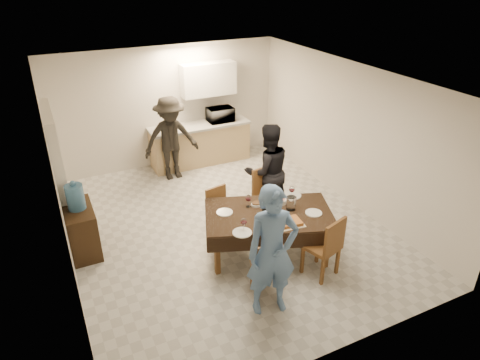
{
  "coord_description": "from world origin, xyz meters",
  "views": [
    {
      "loc": [
        -2.48,
        -5.74,
        4.15
      ],
      "look_at": [
        0.15,
        -0.3,
        1.02
      ],
      "focal_mm": 32.0,
      "sensor_mm": 36.0,
      "label": 1
    }
  ],
  "objects_px": {
    "microwave": "(220,115)",
    "person_kitchen": "(171,139)",
    "savoury_tart": "(288,222)",
    "person_far": "(267,171)",
    "dining_table": "(269,215)",
    "person_near": "(272,252)",
    "wine_bottle": "(265,203)",
    "console": "(82,230)",
    "water_jug": "(75,197)",
    "water_pitcher": "(291,203)"
  },
  "relations": [
    {
      "from": "savoury_tart",
      "to": "person_far",
      "type": "relative_size",
      "value": 0.25
    },
    {
      "from": "wine_bottle",
      "to": "savoury_tart",
      "type": "distance_m",
      "value": 0.48
    },
    {
      "from": "dining_table",
      "to": "person_near",
      "type": "xyz_separation_m",
      "value": [
        -0.55,
        -1.05,
        0.2
      ]
    },
    {
      "from": "wine_bottle",
      "to": "person_far",
      "type": "distance_m",
      "value": 1.17
    },
    {
      "from": "wine_bottle",
      "to": "person_near",
      "type": "distance_m",
      "value": 1.21
    },
    {
      "from": "water_jug",
      "to": "person_kitchen",
      "type": "bearing_deg",
      "value": 42.2
    },
    {
      "from": "water_jug",
      "to": "person_near",
      "type": "relative_size",
      "value": 0.22
    },
    {
      "from": "dining_table",
      "to": "water_jug",
      "type": "distance_m",
      "value": 2.92
    },
    {
      "from": "savoury_tart",
      "to": "dining_table",
      "type": "bearing_deg",
      "value": 104.74
    },
    {
      "from": "dining_table",
      "to": "person_kitchen",
      "type": "relative_size",
      "value": 1.23
    },
    {
      "from": "water_jug",
      "to": "person_near",
      "type": "distance_m",
      "value": 3.13
    },
    {
      "from": "person_far",
      "to": "savoury_tart",
      "type": "bearing_deg",
      "value": 77.42
    },
    {
      "from": "person_near",
      "to": "person_far",
      "type": "xyz_separation_m",
      "value": [
        1.1,
        2.1,
        -0.04
      ]
    },
    {
      "from": "console",
      "to": "wine_bottle",
      "type": "distance_m",
      "value": 2.89
    },
    {
      "from": "console",
      "to": "savoury_tart",
      "type": "relative_size",
      "value": 1.96
    },
    {
      "from": "savoury_tart",
      "to": "console",
      "type": "bearing_deg",
      "value": 147.64
    },
    {
      "from": "dining_table",
      "to": "person_kitchen",
      "type": "height_order",
      "value": "person_kitchen"
    },
    {
      "from": "dining_table",
      "to": "console",
      "type": "bearing_deg",
      "value": 173.46
    },
    {
      "from": "water_pitcher",
      "to": "person_kitchen",
      "type": "bearing_deg",
      "value": 104.76
    },
    {
      "from": "savoury_tart",
      "to": "person_far",
      "type": "distance_m",
      "value": 1.5
    },
    {
      "from": "microwave",
      "to": "water_pitcher",
      "type": "bearing_deg",
      "value": 83.15
    },
    {
      "from": "dining_table",
      "to": "person_far",
      "type": "xyz_separation_m",
      "value": [
        0.55,
        1.05,
        0.16
      ]
    },
    {
      "from": "person_kitchen",
      "to": "water_jug",
      "type": "bearing_deg",
      "value": -137.8
    },
    {
      "from": "water_jug",
      "to": "person_far",
      "type": "distance_m",
      "value": 3.15
    },
    {
      "from": "savoury_tart",
      "to": "person_far",
      "type": "bearing_deg",
      "value": 72.53
    },
    {
      "from": "console",
      "to": "person_far",
      "type": "height_order",
      "value": "person_far"
    },
    {
      "from": "person_kitchen",
      "to": "savoury_tart",
      "type": "bearing_deg",
      "value": -80.37
    },
    {
      "from": "savoury_tart",
      "to": "person_far",
      "type": "height_order",
      "value": "person_far"
    },
    {
      "from": "console",
      "to": "water_jug",
      "type": "xyz_separation_m",
      "value": [
        0.0,
        0.0,
        0.59
      ]
    },
    {
      "from": "wine_bottle",
      "to": "microwave",
      "type": "distance_m",
      "value": 3.71
    },
    {
      "from": "console",
      "to": "person_far",
      "type": "relative_size",
      "value": 0.49
    },
    {
      "from": "person_near",
      "to": "person_far",
      "type": "bearing_deg",
      "value": 74.12
    },
    {
      "from": "water_jug",
      "to": "water_pitcher",
      "type": "distance_m",
      "value": 3.25
    },
    {
      "from": "water_pitcher",
      "to": "person_far",
      "type": "distance_m",
      "value": 1.12
    },
    {
      "from": "microwave",
      "to": "person_near",
      "type": "height_order",
      "value": "person_near"
    },
    {
      "from": "water_pitcher",
      "to": "microwave",
      "type": "bearing_deg",
      "value": 83.15
    },
    {
      "from": "console",
      "to": "wine_bottle",
      "type": "xyz_separation_m",
      "value": [
        2.54,
        -1.27,
        0.51
      ]
    },
    {
      "from": "water_pitcher",
      "to": "person_far",
      "type": "bearing_deg",
      "value": 79.7
    },
    {
      "from": "water_jug",
      "to": "console",
      "type": "bearing_deg",
      "value": 0.0
    },
    {
      "from": "console",
      "to": "person_kitchen",
      "type": "height_order",
      "value": "person_kitchen"
    },
    {
      "from": "water_pitcher",
      "to": "person_kitchen",
      "type": "distance_m",
      "value": 3.37
    },
    {
      "from": "person_near",
      "to": "microwave",
      "type": "bearing_deg",
      "value": 85.82
    },
    {
      "from": "person_near",
      "to": "dining_table",
      "type": "bearing_deg",
      "value": 74.12
    },
    {
      "from": "microwave",
      "to": "person_kitchen",
      "type": "height_order",
      "value": "person_kitchen"
    },
    {
      "from": "dining_table",
      "to": "person_near",
      "type": "height_order",
      "value": "person_near"
    },
    {
      "from": "dining_table",
      "to": "console",
      "type": "distance_m",
      "value": 2.93
    },
    {
      "from": "savoury_tart",
      "to": "wine_bottle",
      "type": "bearing_deg",
      "value": 109.23
    },
    {
      "from": "water_pitcher",
      "to": "console",
      "type": "bearing_deg",
      "value": 154.94
    },
    {
      "from": "water_jug",
      "to": "microwave",
      "type": "bearing_deg",
      "value": 34.61
    },
    {
      "from": "dining_table",
      "to": "person_far",
      "type": "bearing_deg",
      "value": 82.9
    }
  ]
}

